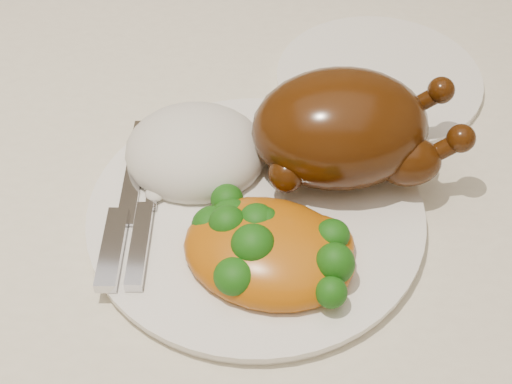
# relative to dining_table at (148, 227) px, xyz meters

# --- Properties ---
(dining_table) EXTENTS (1.60, 0.90, 0.76)m
(dining_table) POSITION_rel_dining_table_xyz_m (0.00, 0.00, 0.00)
(dining_table) COLOR brown
(dining_table) RESTS_ON floor
(tablecloth) EXTENTS (1.73, 1.03, 0.18)m
(tablecloth) POSITION_rel_dining_table_xyz_m (0.00, 0.00, 0.07)
(tablecloth) COLOR #EFE7CE
(tablecloth) RESTS_ON dining_table
(dinner_plate) EXTENTS (0.34, 0.34, 0.01)m
(dinner_plate) POSITION_rel_dining_table_xyz_m (0.11, -0.07, 0.11)
(dinner_plate) COLOR white
(dinner_plate) RESTS_ON tablecloth
(side_plate) EXTENTS (0.21, 0.21, 0.01)m
(side_plate) POSITION_rel_dining_table_xyz_m (0.22, 0.12, 0.11)
(side_plate) COLOR white
(side_plate) RESTS_ON tablecloth
(roast_chicken) EXTENTS (0.18, 0.13, 0.09)m
(roast_chicken) POSITION_rel_dining_table_xyz_m (0.18, -0.01, 0.16)
(roast_chicken) COLOR #482007
(roast_chicken) RESTS_ON dinner_plate
(rice_mound) EXTENTS (0.12, 0.11, 0.06)m
(rice_mound) POSITION_rel_dining_table_xyz_m (0.06, -0.02, 0.13)
(rice_mound) COLOR white
(rice_mound) RESTS_ON dinner_plate
(mac_and_cheese) EXTENTS (0.15, 0.13, 0.05)m
(mac_and_cheese) POSITION_rel_dining_table_xyz_m (0.13, -0.11, 0.13)
(mac_and_cheese) COLOR #BF550C
(mac_and_cheese) RESTS_ON dinner_plate
(cutlery) EXTENTS (0.04, 0.18, 0.01)m
(cutlery) POSITION_rel_dining_table_xyz_m (0.02, -0.09, 0.12)
(cutlery) COLOR silver
(cutlery) RESTS_ON dinner_plate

